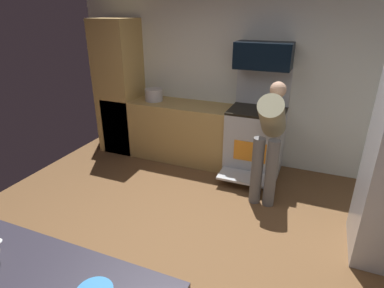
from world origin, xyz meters
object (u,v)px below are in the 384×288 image
object	(u,v)px
microwave	(264,56)
person_cook	(270,134)
stock_pot	(154,95)
oven_range	(255,139)

from	to	relation	value
microwave	person_cook	xyz separation A→B (m)	(0.28, -0.72, -0.80)
stock_pot	microwave	bearing A→B (deg)	2.81
oven_range	microwave	size ratio (longest dim) A/B	2.02
oven_range	microwave	bearing A→B (deg)	90.00
microwave	stock_pot	bearing A→B (deg)	-177.19
stock_pot	person_cook	bearing A→B (deg)	-18.63
oven_range	microwave	xyz separation A→B (m)	(-0.00, 0.09, 1.16)
oven_range	person_cook	distance (m)	0.78
microwave	stock_pot	distance (m)	1.76
microwave	oven_range	bearing A→B (deg)	-90.00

